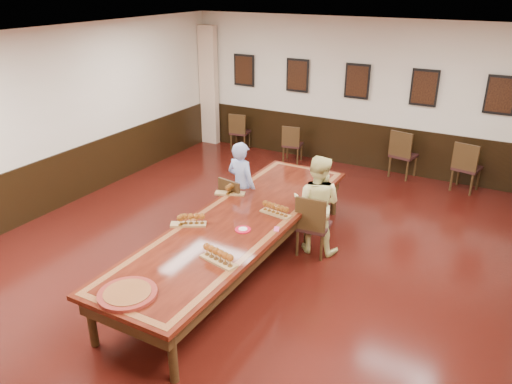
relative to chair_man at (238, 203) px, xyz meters
The scene contains 23 objects.
floor 1.27m from the chair_man, 57.75° to the right, with size 8.00×10.00×0.02m, color black.
ceiling 2.98m from the chair_man, 57.75° to the right, with size 8.00×10.00×0.02m, color white.
wall_back 4.22m from the chair_man, 81.12° to the left, with size 8.00×0.02×3.20m, color beige.
wall_left 3.70m from the chair_man, 163.63° to the right, with size 0.02×10.00×3.20m, color beige.
chair_man is the anchor object (origin of this frame).
chair_woman 1.43m from the chair_man, ahead, with size 0.47×0.51×0.99m, color black, non-canonical shape.
spare_chair_a 4.31m from the chair_man, 120.22° to the left, with size 0.43×0.47×0.92m, color black, non-canonical shape.
spare_chair_b 3.57m from the chair_man, 100.33° to the left, with size 0.41×0.45×0.88m, color black, non-canonical shape.
spare_chair_c 4.22m from the chair_man, 64.47° to the left, with size 0.48×0.53×1.03m, color black, non-canonical shape.
spare_chair_d 4.79m from the chair_man, 49.68° to the left, with size 0.48×0.52×1.02m, color black, non-canonical shape.
person_man 0.30m from the chair_man, 79.46° to the left, with size 0.55×0.36×1.52m, color #4A63BA.
person_woman 1.44m from the chair_man, ahead, with size 0.77×0.60×1.56m, color #F2E997.
pink_phone 1.60m from the chair_man, 38.86° to the right, with size 0.07×0.14×0.01m, color #D2467D.
curtain 5.03m from the chair_man, 129.22° to the left, with size 0.45×0.18×2.90m, color #D1AF90.
wainscoting 1.18m from the chair_man, 57.75° to the right, with size 8.00×10.00×1.00m.
conference_table 1.18m from the chair_man, 57.75° to the right, with size 1.40×5.00×0.76m.
posters 4.24m from the chair_man, 80.96° to the left, with size 6.14×0.04×0.74m.
flight_a 0.45m from the chair_man, 81.39° to the right, with size 0.50×0.31×0.18m.
flight_b 1.21m from the chair_man, 30.19° to the right, with size 0.49×0.21×0.18m.
flight_c 1.53m from the chair_man, 85.74° to the right, with size 0.51×0.38×0.19m.
flight_d 2.36m from the chair_man, 64.57° to the right, with size 0.54×0.27×0.19m.
red_plate_grp 1.52m from the chair_man, 55.93° to the right, with size 0.22×0.22×0.03m.
carved_platter 3.22m from the chair_man, 80.85° to the right, with size 0.77×0.77×0.05m.
Camera 1 is at (3.32, -5.46, 3.95)m, focal length 35.00 mm.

